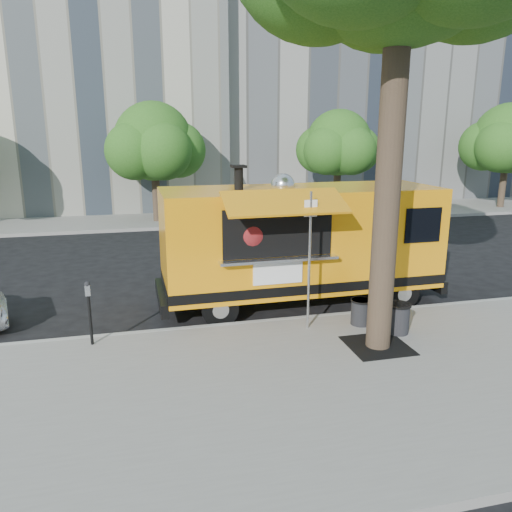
# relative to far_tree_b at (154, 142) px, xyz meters

# --- Properties ---
(ground) EXTENTS (120.00, 120.00, 0.00)m
(ground) POSITION_rel_far_tree_b_xyz_m (1.00, -12.70, -3.83)
(ground) COLOR black
(ground) RESTS_ON ground
(sidewalk) EXTENTS (60.00, 6.00, 0.15)m
(sidewalk) POSITION_rel_far_tree_b_xyz_m (1.00, -16.70, -3.76)
(sidewalk) COLOR gray
(sidewalk) RESTS_ON ground
(curb) EXTENTS (60.00, 0.14, 0.16)m
(curb) POSITION_rel_far_tree_b_xyz_m (1.00, -13.63, -3.76)
(curb) COLOR #999993
(curb) RESTS_ON ground
(far_sidewalk) EXTENTS (60.00, 5.00, 0.15)m
(far_sidewalk) POSITION_rel_far_tree_b_xyz_m (1.00, 0.80, -3.76)
(far_sidewalk) COLOR gray
(far_sidewalk) RESTS_ON ground
(building_mid) EXTENTS (20.00, 14.00, 20.00)m
(building_mid) POSITION_rel_far_tree_b_xyz_m (13.00, 10.30, 6.17)
(building_mid) COLOR gray
(building_mid) RESTS_ON ground
(tree_well) EXTENTS (1.20, 1.20, 0.02)m
(tree_well) POSITION_rel_far_tree_b_xyz_m (3.60, -15.50, -3.68)
(tree_well) COLOR black
(tree_well) RESTS_ON sidewalk
(far_tree_b) EXTENTS (3.60, 3.60, 5.50)m
(far_tree_b) POSITION_rel_far_tree_b_xyz_m (0.00, 0.00, 0.00)
(far_tree_b) COLOR #33261C
(far_tree_b) RESTS_ON far_sidewalk
(far_tree_c) EXTENTS (3.24, 3.24, 5.21)m
(far_tree_c) POSITION_rel_far_tree_b_xyz_m (9.00, -0.30, -0.12)
(far_tree_c) COLOR #33261C
(far_tree_c) RESTS_ON far_sidewalk
(far_tree_d) EXTENTS (3.78, 3.78, 5.64)m
(far_tree_d) POSITION_rel_far_tree_b_xyz_m (19.00, -0.10, 0.06)
(far_tree_d) COLOR #33261C
(far_tree_d) RESTS_ON far_sidewalk
(sign_post) EXTENTS (0.28, 0.06, 3.00)m
(sign_post) POSITION_rel_far_tree_b_xyz_m (2.55, -14.25, -1.98)
(sign_post) COLOR silver
(sign_post) RESTS_ON sidewalk
(parking_meter) EXTENTS (0.11, 0.11, 1.33)m
(parking_meter) POSITION_rel_far_tree_b_xyz_m (-2.00, -14.05, -2.85)
(parking_meter) COLOR black
(parking_meter) RESTS_ON sidewalk
(food_truck) EXTENTS (7.21, 3.38, 3.55)m
(food_truck) POSITION_rel_far_tree_b_xyz_m (2.97, -12.37, -2.16)
(food_truck) COLOR #FE9B0D
(food_truck) RESTS_ON ground
(trash_bin_left) EXTENTS (0.48, 0.48, 0.58)m
(trash_bin_left) POSITION_rel_far_tree_b_xyz_m (3.77, -14.34, -3.37)
(trash_bin_left) COLOR black
(trash_bin_left) RESTS_ON sidewalk
(trash_bin_right) EXTENTS (0.54, 0.54, 0.65)m
(trash_bin_right) POSITION_rel_far_tree_b_xyz_m (4.32, -14.96, -3.34)
(trash_bin_right) COLOR black
(trash_bin_right) RESTS_ON sidewalk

